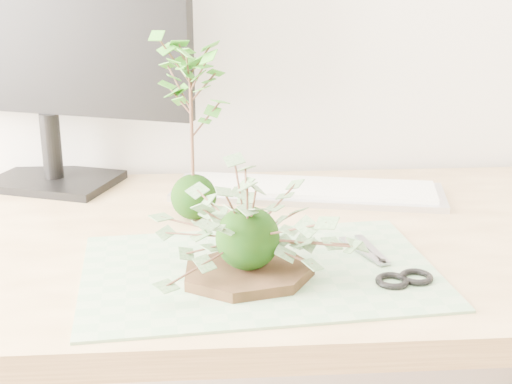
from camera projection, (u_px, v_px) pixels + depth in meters
desk at (263, 284)px, 1.17m from camera, size 1.60×0.70×0.74m
cutting_mat at (259, 271)px, 1.00m from camera, size 0.52×0.37×0.00m
stone_dish at (248, 273)px, 0.97m from camera, size 0.23×0.23×0.01m
ivy_kokedama at (248, 209)px, 0.94m from camera, size 0.28×0.28×0.17m
maple_kokedama at (191, 86)px, 1.14m from camera, size 0.20×0.20×0.32m
keyboard at (308, 190)px, 1.33m from camera, size 0.52×0.25×0.02m
monitor at (42, 32)px, 1.31m from camera, size 0.55×0.24×0.51m
scissors at (390, 272)px, 0.98m from camera, size 0.09×0.19×0.01m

